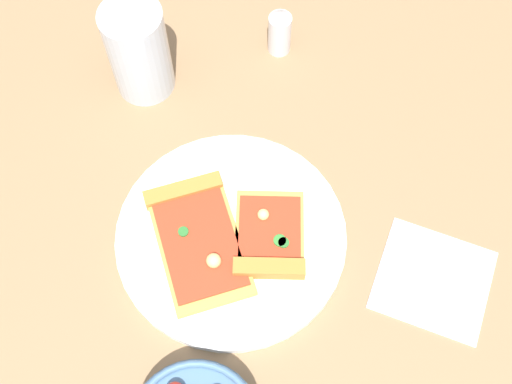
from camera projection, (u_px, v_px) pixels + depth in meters
name	position (u px, v px, depth m)	size (l,w,h in m)	color
ground_plane	(205.00, 245.00, 0.79)	(2.40, 2.40, 0.00)	#93704C
plate	(231.00, 237.00, 0.79)	(0.28, 0.28, 0.01)	white
pizza_slice_near	(196.00, 234.00, 0.77)	(0.19, 0.17, 0.02)	gold
pizza_slice_far	(269.00, 242.00, 0.77)	(0.13, 0.14, 0.02)	gold
soda_glass	(139.00, 54.00, 0.84)	(0.08, 0.08, 0.14)	silver
paper_napkin	(433.00, 280.00, 0.77)	(0.13, 0.12, 0.00)	white
pepper_shaker	(280.00, 31.00, 0.88)	(0.03, 0.03, 0.08)	silver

